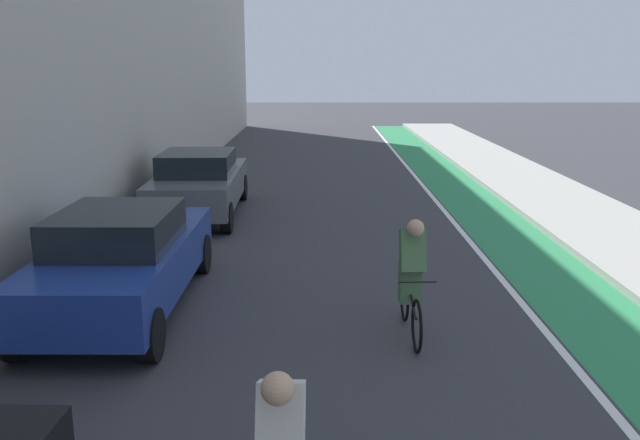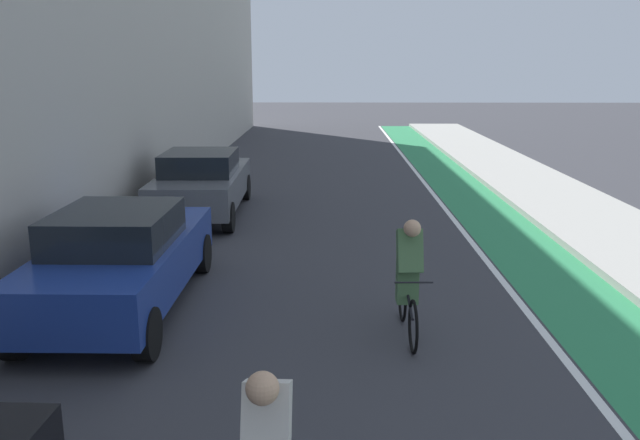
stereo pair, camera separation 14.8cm
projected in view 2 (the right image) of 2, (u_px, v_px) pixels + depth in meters
The scene contains 7 objects.
ground_plane at pixel (340, 217), 15.39m from camera, with size 92.04×92.04×0.00m, color #38383D.
bike_lane_paint at pixel (473, 200), 17.29m from camera, with size 1.60×41.84×0.00m, color #2D8451.
lane_divider_stripe at pixel (438, 200), 17.30m from camera, with size 0.12×41.84×0.00m, color white.
sidewalk_right at pixel (556, 198), 17.25m from camera, with size 2.77×41.84×0.14m, color #A8A59E.
parked_sedan_blue at pixel (122, 258), 9.48m from camera, with size 1.84×4.56×1.53m.
parked_sedan_gray at pixel (202, 182), 15.47m from camera, with size 1.95×4.63×1.53m.
cyclist_mid at pixel (408, 277), 8.55m from camera, with size 0.48×1.73×1.62m.
Camera 2 is at (-0.28, 1.93, 3.52)m, focal length 36.95 mm.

